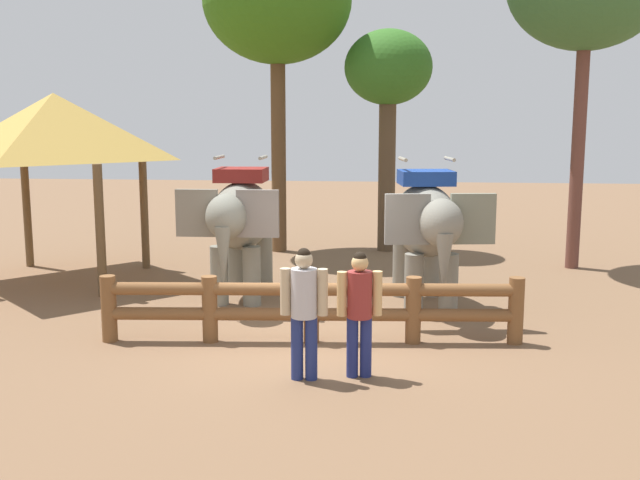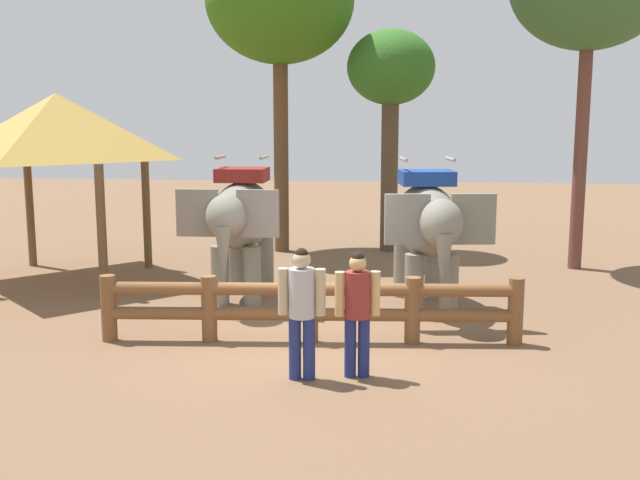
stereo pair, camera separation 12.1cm
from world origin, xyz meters
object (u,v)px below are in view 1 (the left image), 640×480
(elephant_center, at_px, (427,225))
(tree_back_center, at_px, (388,76))
(tourist_man_in_blue, at_px, (359,305))
(log_fence, at_px, (311,305))
(tourist_woman_in_black, at_px, (304,304))
(elephant_near_left, at_px, (240,219))
(thatched_shelter, at_px, (55,128))
(tree_far_right, at_px, (277,2))

(elephant_center, bearing_deg, tree_back_center, 97.55)
(elephant_center, relative_size, tourist_man_in_blue, 1.90)
(log_fence, relative_size, tourist_man_in_blue, 3.81)
(tourist_woman_in_black, bearing_deg, tourist_man_in_blue, 13.76)
(elephant_near_left, bearing_deg, tourist_woman_in_black, -68.14)
(log_fence, height_order, elephant_near_left, elephant_near_left)
(tourist_man_in_blue, distance_m, tree_back_center, 10.42)
(tourist_man_in_blue, xyz_separation_m, thatched_shelter, (-6.68, 5.47, 2.26))
(elephant_near_left, bearing_deg, tree_back_center, 63.79)
(elephant_near_left, bearing_deg, tourist_man_in_blue, -59.47)
(tourist_woman_in_black, relative_size, thatched_shelter, 0.45)
(thatched_shelter, bearing_deg, tree_far_right, 43.80)
(log_fence, xyz_separation_m, tourist_woman_in_black, (0.09, -1.66, 0.43))
(tourist_woman_in_black, bearing_deg, thatched_shelter, 136.51)
(tree_far_right, bearing_deg, elephant_center, -57.52)
(tourist_woman_in_black, xyz_separation_m, thatched_shelter, (-5.95, 5.65, 2.22))
(elephant_center, bearing_deg, tourist_woman_in_black, -114.00)
(tourist_woman_in_black, distance_m, tree_far_right, 11.12)
(elephant_near_left, distance_m, tree_back_center, 6.89)
(elephant_center, bearing_deg, thatched_shelter, 167.75)
(elephant_center, height_order, tree_far_right, tree_far_right)
(tourist_man_in_blue, bearing_deg, elephant_near_left, 120.53)
(log_fence, distance_m, tourist_woman_in_black, 1.72)
(elephant_near_left, distance_m, tree_far_right, 7.07)
(elephant_near_left, height_order, elephant_center, elephant_center)
(thatched_shelter, relative_size, tree_far_right, 0.50)
(tourist_woman_in_black, height_order, tree_far_right, tree_far_right)
(log_fence, distance_m, elephant_near_left, 3.36)
(elephant_center, relative_size, tree_far_right, 0.41)
(tourist_man_in_blue, height_order, thatched_shelter, thatched_shelter)
(log_fence, relative_size, tourist_woman_in_black, 3.66)
(elephant_center, distance_m, tree_far_right, 8.22)
(tree_back_center, bearing_deg, elephant_near_left, -116.21)
(log_fence, distance_m, thatched_shelter, 7.57)
(log_fence, height_order, thatched_shelter, thatched_shelter)
(log_fence, distance_m, tourist_man_in_blue, 1.74)
(log_fence, height_order, tourist_woman_in_black, tourist_woman_in_black)
(log_fence, bearing_deg, tree_back_center, 82.74)
(tourist_man_in_blue, bearing_deg, log_fence, 118.81)
(tourist_woman_in_black, bearing_deg, elephant_center, 66.00)
(elephant_near_left, height_order, tree_back_center, tree_back_center)
(tourist_man_in_blue, bearing_deg, tree_back_center, 88.57)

